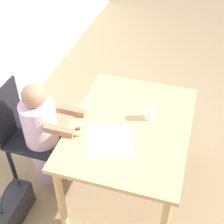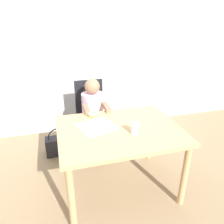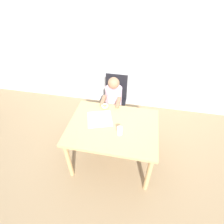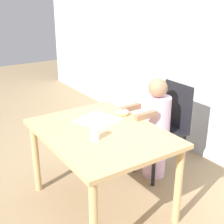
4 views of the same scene
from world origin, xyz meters
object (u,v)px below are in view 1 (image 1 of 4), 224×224
chair (29,136)px  handbag (14,206)px  cup (149,113)px  child_figure (43,136)px  donut (77,130)px

chair → handbag: chair is taller
handbag → chair: bearing=5.7°
chair → cup: 1.01m
child_figure → handbag: size_ratio=2.64×
child_figure → donut: size_ratio=8.68×
handbag → cup: 1.29m
donut → handbag: 0.83m
donut → handbag: bearing=131.8°
handbag → cup: cup is taller
child_figure → cup: child_figure is taller
donut → cup: bearing=-57.9°
child_figure → cup: (0.23, -0.81, 0.26)m
chair → donut: size_ratio=7.91×
chair → handbag: 0.56m
chair → cup: (0.23, -0.94, 0.29)m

